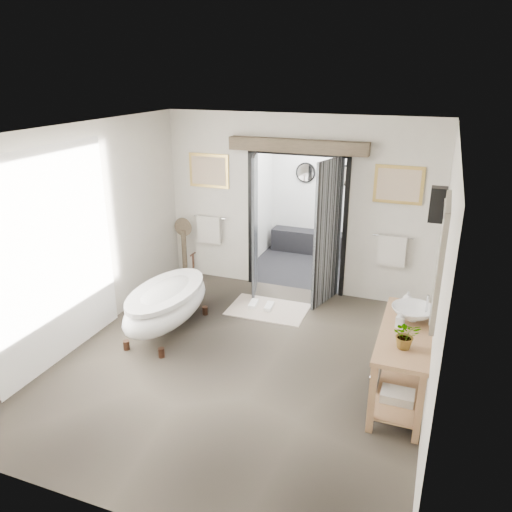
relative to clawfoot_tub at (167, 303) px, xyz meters
name	(u,v)px	position (x,y,z in m)	size (l,w,h in m)	color
ground_plane	(240,363)	(1.27, -0.41, -0.44)	(5.00, 5.00, 0.00)	brown
room_shell	(230,227)	(1.24, -0.55, 1.42)	(4.52, 5.02, 2.91)	beige
shower_room	(318,215)	(1.27, 3.58, 0.47)	(2.22, 2.01, 2.51)	black
back_wall_dressing	(294,202)	(1.27, 1.90, 1.13)	(3.82, 0.79, 2.52)	black
clawfoot_tub	(167,303)	(0.00, 0.00, 0.00)	(0.82, 1.83, 0.89)	#3C2419
vanity	(401,357)	(3.22, -0.40, 0.07)	(0.57, 1.60, 0.85)	#AB8057
pedestal_mirror	(184,253)	(-0.69, 1.82, 0.04)	(0.33, 0.21, 1.12)	brown
rug	(268,309)	(1.12, 1.13, -0.43)	(1.20, 0.80, 0.01)	beige
slippers	(261,305)	(0.99, 1.17, -0.39)	(0.40, 0.30, 0.05)	white
basin	(413,314)	(3.29, -0.14, 0.50)	(0.49, 0.49, 0.17)	white
plant	(406,335)	(3.26, -0.79, 0.56)	(0.27, 0.23, 0.30)	gray
soap_bottle_a	(400,319)	(3.17, -0.36, 0.51)	(0.09, 0.09, 0.19)	gray
soap_bottle_b	(408,298)	(3.20, 0.27, 0.50)	(0.13, 0.13, 0.16)	gray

